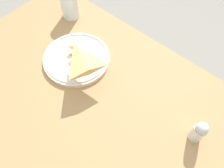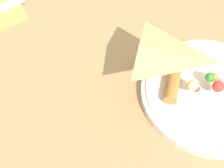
{
  "view_description": "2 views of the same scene",
  "coord_description": "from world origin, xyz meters",
  "px_view_note": "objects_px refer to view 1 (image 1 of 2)",
  "views": [
    {
      "loc": [
        0.27,
        -0.23,
        1.4
      ],
      "look_at": [
        0.02,
        0.06,
        0.79
      ],
      "focal_mm": 35.0,
      "sensor_mm": 36.0,
      "label": 1
    },
    {
      "loc": [
        0.06,
        0.41,
        1.26
      ],
      "look_at": [
        -0.0,
        0.06,
        0.76
      ],
      "focal_mm": 55.0,
      "sensor_mm": 36.0,
      "label": 2
    }
  ],
  "objects_px": {
    "plate_pizza": "(77,58)",
    "milk_glass": "(70,6)",
    "dining_table": "(98,113)",
    "salt_shaker": "(199,132)"
  },
  "relations": [
    {
      "from": "plate_pizza",
      "to": "salt_shaker",
      "type": "relative_size",
      "value": 2.7
    },
    {
      "from": "plate_pizza",
      "to": "milk_glass",
      "type": "height_order",
      "value": "milk_glass"
    },
    {
      "from": "milk_glass",
      "to": "salt_shaker",
      "type": "bearing_deg",
      "value": -10.76
    },
    {
      "from": "dining_table",
      "to": "plate_pizza",
      "type": "bearing_deg",
      "value": 155.26
    },
    {
      "from": "milk_glass",
      "to": "salt_shaker",
      "type": "relative_size",
      "value": 1.24
    },
    {
      "from": "salt_shaker",
      "to": "plate_pizza",
      "type": "bearing_deg",
      "value": -176.78
    },
    {
      "from": "plate_pizza",
      "to": "milk_glass",
      "type": "xyz_separation_m",
      "value": [
        -0.2,
        0.16,
        0.04
      ]
    },
    {
      "from": "plate_pizza",
      "to": "milk_glass",
      "type": "bearing_deg",
      "value": 141.28
    },
    {
      "from": "milk_glass",
      "to": "salt_shaker",
      "type": "xyz_separation_m",
      "value": [
        0.71,
        -0.13,
        -0.01
      ]
    },
    {
      "from": "milk_glass",
      "to": "salt_shaker",
      "type": "distance_m",
      "value": 0.72
    }
  ]
}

